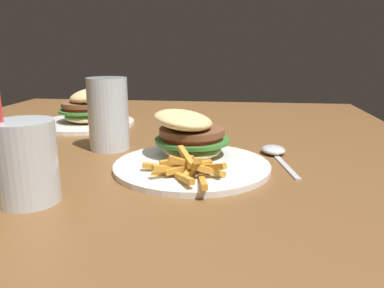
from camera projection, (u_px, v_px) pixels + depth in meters
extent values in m
cube|color=brown|center=(134.00, 160.00, 0.78)|extent=(1.52, 1.28, 0.03)
cylinder|color=brown|center=(326.00, 205.00, 1.47)|extent=(0.07, 0.07, 0.71)
cylinder|color=brown|center=(52.00, 192.00, 1.60)|extent=(0.07, 0.07, 0.71)
cylinder|color=white|center=(192.00, 166.00, 0.67)|extent=(0.28, 0.28, 0.01)
ellipsoid|color=#E0C17F|center=(192.00, 148.00, 0.72)|extent=(0.16, 0.14, 0.03)
cylinder|color=#38752D|center=(192.00, 140.00, 0.72)|extent=(0.17, 0.17, 0.01)
cylinder|color=red|center=(192.00, 136.00, 0.71)|extent=(0.14, 0.14, 0.01)
cylinder|color=brown|center=(192.00, 131.00, 0.71)|extent=(0.15, 0.15, 0.01)
ellipsoid|color=#E0C17F|center=(183.00, 120.00, 0.70)|extent=(0.16, 0.14, 0.05)
cube|color=gold|center=(177.00, 161.00, 0.65)|extent=(0.05, 0.05, 0.02)
cube|color=gold|center=(190.00, 164.00, 0.60)|extent=(0.03, 0.07, 0.03)
cube|color=gold|center=(192.00, 169.00, 0.59)|extent=(0.07, 0.03, 0.02)
cube|color=gold|center=(177.00, 161.00, 0.62)|extent=(0.03, 0.06, 0.01)
cube|color=gold|center=(207.00, 167.00, 0.60)|extent=(0.06, 0.07, 0.03)
cube|color=gold|center=(181.00, 161.00, 0.65)|extent=(0.06, 0.02, 0.03)
cube|color=gold|center=(172.00, 169.00, 0.60)|extent=(0.05, 0.06, 0.03)
cube|color=gold|center=(189.00, 167.00, 0.60)|extent=(0.04, 0.07, 0.02)
cube|color=gold|center=(186.00, 157.00, 0.61)|extent=(0.07, 0.04, 0.02)
cube|color=gold|center=(184.00, 179.00, 0.57)|extent=(0.06, 0.04, 0.02)
cube|color=gold|center=(207.00, 170.00, 0.59)|extent=(0.03, 0.06, 0.03)
cube|color=gold|center=(203.00, 182.00, 0.56)|extent=(0.09, 0.02, 0.02)
cube|color=gold|center=(171.00, 170.00, 0.61)|extent=(0.02, 0.06, 0.02)
cube|color=gold|center=(162.00, 168.00, 0.63)|extent=(0.02, 0.07, 0.02)
cube|color=gold|center=(199.00, 161.00, 0.60)|extent=(0.08, 0.01, 0.03)
cylinder|color=silver|center=(108.00, 114.00, 0.78)|extent=(0.08, 0.08, 0.15)
cylinder|color=#B26B19|center=(109.00, 121.00, 0.79)|extent=(0.07, 0.07, 0.12)
cylinder|color=silver|center=(26.00, 162.00, 0.52)|extent=(0.09, 0.09, 0.12)
cylinder|color=#EFA819|center=(27.00, 172.00, 0.52)|extent=(0.08, 0.08, 0.09)
cylinder|color=red|center=(3.00, 135.00, 0.50)|extent=(0.02, 0.01, 0.20)
ellipsoid|color=silver|center=(273.00, 150.00, 0.76)|extent=(0.07, 0.06, 0.02)
cube|color=silver|center=(286.00, 167.00, 0.68)|extent=(0.13, 0.03, 0.00)
cylinder|color=white|center=(85.00, 123.00, 1.04)|extent=(0.27, 0.27, 0.01)
ellipsoid|color=#E0C17F|center=(85.00, 117.00, 1.04)|extent=(0.17, 0.16, 0.03)
cylinder|color=#38752D|center=(84.00, 111.00, 1.04)|extent=(0.19, 0.19, 0.01)
cylinder|color=red|center=(84.00, 108.00, 1.03)|extent=(0.15, 0.15, 0.01)
cylinder|color=brown|center=(84.00, 104.00, 1.03)|extent=(0.17, 0.17, 0.01)
ellipsoid|color=#E0C17F|center=(89.00, 95.00, 1.03)|extent=(0.17, 0.16, 0.06)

